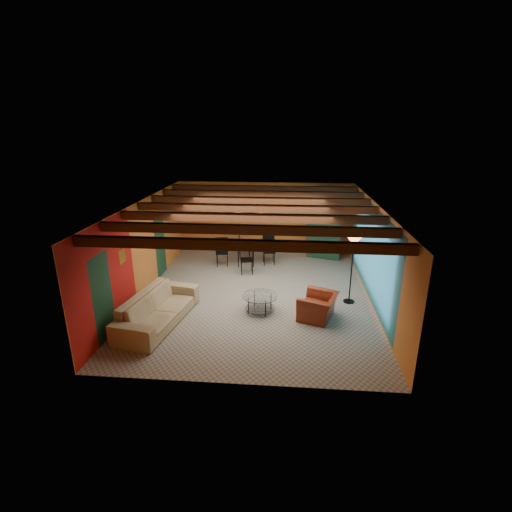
# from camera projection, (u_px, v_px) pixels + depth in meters

# --- Properties ---
(room) EXTENTS (6.52, 8.01, 2.71)m
(room) POSITION_uv_depth(u_px,v_px,m) (256.00, 215.00, 10.40)
(room) COLOR gray
(room) RESTS_ON ground
(sofa) EXTENTS (1.50, 2.84, 0.79)m
(sofa) POSITION_uv_depth(u_px,v_px,m) (158.00, 308.00, 9.44)
(sofa) COLOR #9B8764
(sofa) RESTS_ON ground
(armchair) EXTENTS (1.15, 1.23, 0.64)m
(armchair) POSITION_uv_depth(u_px,v_px,m) (318.00, 306.00, 9.70)
(armchair) COLOR maroon
(armchair) RESTS_ON ground
(coffee_table) EXTENTS (1.15, 1.15, 0.48)m
(coffee_table) POSITION_uv_depth(u_px,v_px,m) (260.00, 303.00, 10.05)
(coffee_table) COLOR white
(coffee_table) RESTS_ON ground
(dining_table) EXTENTS (2.40, 2.40, 1.09)m
(dining_table) POSITION_uv_depth(u_px,v_px,m) (246.00, 250.00, 13.35)
(dining_table) COLOR white
(dining_table) RESTS_ON ground
(armoire) EXTENTS (1.29, 0.90, 2.06)m
(armoire) POSITION_uv_depth(u_px,v_px,m) (323.00, 230.00, 14.04)
(armoire) COLOR brown
(armoire) RESTS_ON ground
(floor_lamp) EXTENTS (0.50, 0.50, 1.91)m
(floor_lamp) POSITION_uv_depth(u_px,v_px,m) (352.00, 270.00, 10.37)
(floor_lamp) COLOR black
(floor_lamp) RESTS_ON ground
(ceiling_fan) EXTENTS (1.50, 1.50, 0.44)m
(ceiling_fan) POSITION_uv_depth(u_px,v_px,m) (255.00, 216.00, 10.30)
(ceiling_fan) COLOR #472614
(ceiling_fan) RESTS_ON ceiling
(painting) EXTENTS (1.05, 0.03, 0.65)m
(painting) POSITION_uv_depth(u_px,v_px,m) (241.00, 210.00, 14.33)
(painting) COLOR black
(painting) RESTS_ON wall_back
(potted_plant) EXTENTS (0.54, 0.50, 0.49)m
(potted_plant) POSITION_uv_depth(u_px,v_px,m) (325.00, 195.00, 13.62)
(potted_plant) COLOR #26661E
(potted_plant) RESTS_ON armoire
(vase) EXTENTS (0.24, 0.24, 0.20)m
(vase) POSITION_uv_depth(u_px,v_px,m) (245.00, 232.00, 13.13)
(vase) COLOR orange
(vase) RESTS_ON dining_table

